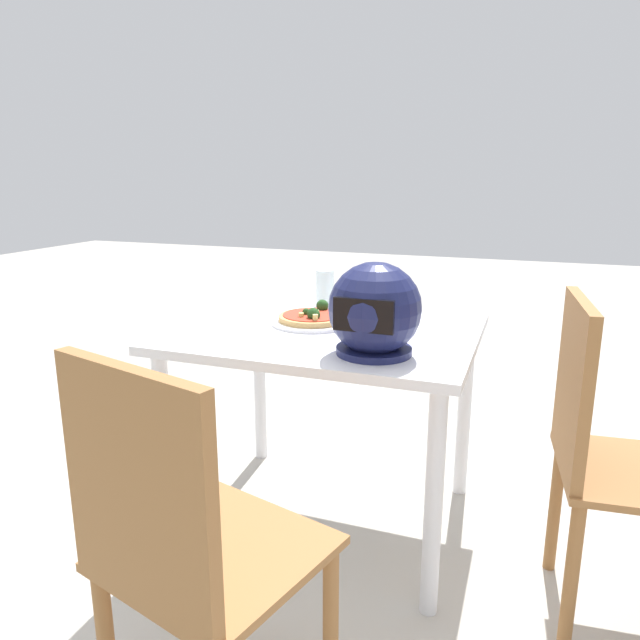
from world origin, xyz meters
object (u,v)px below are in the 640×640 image
object	(u,v)px
motorcycle_helmet	(375,311)
chair_side	(606,447)
dining_table	(328,355)
pizza	(313,316)
drinking_glass	(325,288)
chair_far	(184,546)

from	to	relation	value
motorcycle_helmet	chair_side	world-z (taller)	motorcycle_helmet
dining_table	chair_side	world-z (taller)	chair_side
pizza	drinking_glass	bearing A→B (deg)	-78.52
dining_table	pizza	distance (m)	0.14
dining_table	pizza	size ratio (longest dim) A/B	4.19
dining_table	chair_far	bearing A→B (deg)	92.13
drinking_glass	chair_far	size ratio (longest dim) A/B	0.16
motorcycle_helmet	drinking_glass	distance (m)	0.64
dining_table	chair_side	size ratio (longest dim) A/B	1.08
motorcycle_helmet	chair_side	size ratio (longest dim) A/B	0.29
motorcycle_helmet	chair_far	size ratio (longest dim) A/B	0.29
drinking_glass	pizza	bearing A→B (deg)	101.48
dining_table	chair_side	distance (m)	0.87
motorcycle_helmet	chair_far	world-z (taller)	motorcycle_helmet
chair_side	dining_table	bearing A→B (deg)	-12.36
motorcycle_helmet	drinking_glass	size ratio (longest dim) A/B	1.89
chair_side	chair_far	bearing A→B (deg)	42.94
drinking_glass	chair_side	size ratio (longest dim) A/B	0.16
pizza	chair_far	world-z (taller)	chair_far
drinking_glass	chair_far	bearing A→B (deg)	97.10
motorcycle_helmet	chair_side	xyz separation A→B (m)	(-0.63, -0.04, -0.33)
pizza	chair_side	distance (m)	0.97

